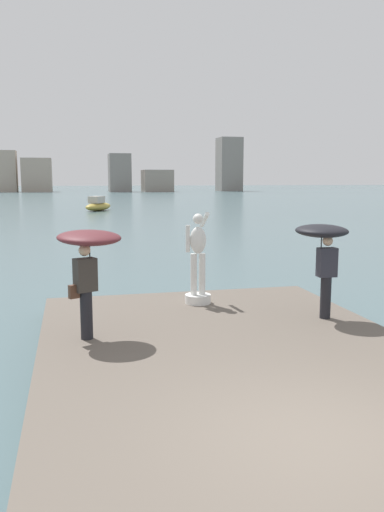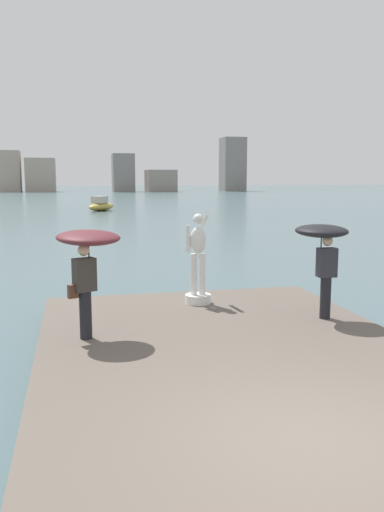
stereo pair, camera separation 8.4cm
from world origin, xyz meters
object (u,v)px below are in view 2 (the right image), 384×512
object	(u,v)px
onlooker_right	(323,243)
boat_far	(101,205)
onlooker_left	(87,251)
statue_white_figure	(198,267)

from	to	relation	value
onlooker_right	boat_far	bearing A→B (deg)	92.87
onlooker_left	boat_far	distance (m)	45.07
onlooker_left	boat_far	xyz separation A→B (m)	(2.49, 44.98, -1.44)
statue_white_figure	onlooker_left	world-z (taller)	statue_white_figure
onlooker_left	onlooker_right	size ratio (longest dim) A/B	1.01
statue_white_figure	onlooker_left	distance (m)	3.41
statue_white_figure	boat_far	distance (m)	42.84
onlooker_left	statue_white_figure	bearing A→B (deg)	40.05
statue_white_figure	onlooker_right	world-z (taller)	statue_white_figure
onlooker_left	boat_far	world-z (taller)	onlooker_left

